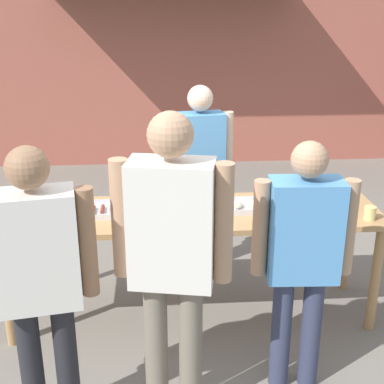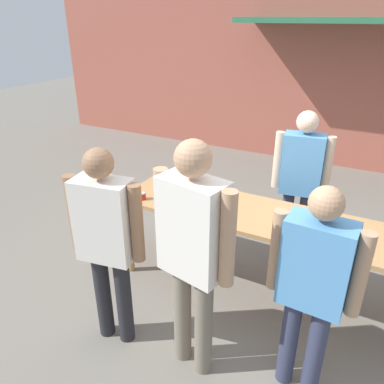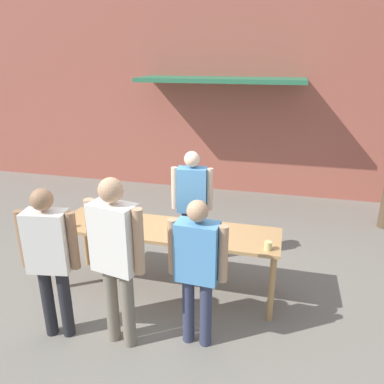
{
  "view_description": "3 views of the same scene",
  "coord_description": "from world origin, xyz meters",
  "px_view_note": "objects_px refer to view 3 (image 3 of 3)",
  "views": [
    {
      "loc": [
        -0.26,
        -3.57,
        2.34
      ],
      "look_at": [
        0.0,
        0.0,
        1.01
      ],
      "focal_mm": 50.0,
      "sensor_mm": 36.0,
      "label": 1
    },
    {
      "loc": [
        0.8,
        -2.87,
        2.46
      ],
      "look_at": [
        -0.74,
        0.03,
        0.91
      ],
      "focal_mm": 35.0,
      "sensor_mm": 36.0,
      "label": 2
    },
    {
      "loc": [
        1.32,
        -3.91,
        2.84
      ],
      "look_at": [
        0.12,
        0.77,
        1.07
      ],
      "focal_mm": 35.0,
      "sensor_mm": 36.0,
      "label": 3
    }
  ],
  "objects_px": {
    "person_customer_holding_hotdog": "(50,253)",
    "condiment_jar_ketchup": "(72,224)",
    "beer_cup": "(268,246)",
    "person_server_behind_table": "(192,198)",
    "condiment_jar_mustard": "(65,223)",
    "person_customer_with_cup": "(197,263)",
    "person_customer_waiting_in_line": "(116,250)",
    "food_tray_buns": "(205,230)",
    "food_tray_sausages": "(112,220)"
  },
  "relations": [
    {
      "from": "food_tray_sausages",
      "to": "beer_cup",
      "type": "xyz_separation_m",
      "value": [
        1.97,
        -0.27,
        0.03
      ]
    },
    {
      "from": "food_tray_buns",
      "to": "condiment_jar_ketchup",
      "type": "xyz_separation_m",
      "value": [
        -1.6,
        -0.27,
        0.01
      ]
    },
    {
      "from": "person_customer_holding_hotdog",
      "to": "condiment_jar_ketchup",
      "type": "bearing_deg",
      "value": -82.01
    },
    {
      "from": "food_tray_sausages",
      "to": "person_customer_holding_hotdog",
      "type": "relative_size",
      "value": 0.26
    },
    {
      "from": "food_tray_buns",
      "to": "beer_cup",
      "type": "distance_m",
      "value": 0.8
    },
    {
      "from": "food_tray_buns",
      "to": "beer_cup",
      "type": "height_order",
      "value": "beer_cup"
    },
    {
      "from": "condiment_jar_ketchup",
      "to": "person_customer_waiting_in_line",
      "type": "distance_m",
      "value": 1.24
    },
    {
      "from": "beer_cup",
      "to": "person_customer_holding_hotdog",
      "type": "relative_size",
      "value": 0.06
    },
    {
      "from": "food_tray_buns",
      "to": "beer_cup",
      "type": "relative_size",
      "value": 4.25
    },
    {
      "from": "food_tray_sausages",
      "to": "person_server_behind_table",
      "type": "height_order",
      "value": "person_server_behind_table"
    },
    {
      "from": "food_tray_buns",
      "to": "condiment_jar_mustard",
      "type": "height_order",
      "value": "condiment_jar_mustard"
    },
    {
      "from": "condiment_jar_mustard",
      "to": "person_customer_with_cup",
      "type": "height_order",
      "value": "person_customer_with_cup"
    },
    {
      "from": "person_customer_holding_hotdog",
      "to": "person_customer_waiting_in_line",
      "type": "relative_size",
      "value": 0.92
    },
    {
      "from": "food_tray_buns",
      "to": "person_customer_with_cup",
      "type": "height_order",
      "value": "person_customer_with_cup"
    },
    {
      "from": "food_tray_buns",
      "to": "person_customer_holding_hotdog",
      "type": "relative_size",
      "value": 0.25
    },
    {
      "from": "condiment_jar_mustard",
      "to": "beer_cup",
      "type": "height_order",
      "value": "beer_cup"
    },
    {
      "from": "beer_cup",
      "to": "person_customer_holding_hotdog",
      "type": "distance_m",
      "value": 2.26
    },
    {
      "from": "food_tray_sausages",
      "to": "person_customer_waiting_in_line",
      "type": "xyz_separation_m",
      "value": [
        0.56,
        -1.05,
        0.21
      ]
    },
    {
      "from": "condiment_jar_ketchup",
      "to": "person_customer_holding_hotdog",
      "type": "bearing_deg",
      "value": -72.38
    },
    {
      "from": "food_tray_buns",
      "to": "beer_cup",
      "type": "bearing_deg",
      "value": -19.17
    },
    {
      "from": "person_server_behind_table",
      "to": "person_customer_waiting_in_line",
      "type": "bearing_deg",
      "value": -108.11
    },
    {
      "from": "food_tray_buns",
      "to": "person_customer_with_cup",
      "type": "relative_size",
      "value": 0.26
    },
    {
      "from": "condiment_jar_mustard",
      "to": "person_customer_with_cup",
      "type": "bearing_deg",
      "value": -17.97
    },
    {
      "from": "food_tray_sausages",
      "to": "condiment_jar_ketchup",
      "type": "relative_size",
      "value": 6.24
    },
    {
      "from": "person_customer_holding_hotdog",
      "to": "person_customer_with_cup",
      "type": "distance_m",
      "value": 1.48
    },
    {
      "from": "person_customer_with_cup",
      "to": "condiment_jar_ketchup",
      "type": "bearing_deg",
      "value": -16.05
    },
    {
      "from": "food_tray_buns",
      "to": "person_server_behind_table",
      "type": "bearing_deg",
      "value": 114.8
    },
    {
      "from": "condiment_jar_mustard",
      "to": "person_server_behind_table",
      "type": "bearing_deg",
      "value": 36.76
    },
    {
      "from": "food_tray_buns",
      "to": "person_customer_waiting_in_line",
      "type": "bearing_deg",
      "value": -121.75
    },
    {
      "from": "food_tray_sausages",
      "to": "person_customer_waiting_in_line",
      "type": "height_order",
      "value": "person_customer_waiting_in_line"
    },
    {
      "from": "person_server_behind_table",
      "to": "person_customer_waiting_in_line",
      "type": "height_order",
      "value": "person_customer_waiting_in_line"
    },
    {
      "from": "food_tray_sausages",
      "to": "person_customer_holding_hotdog",
      "type": "xyz_separation_m",
      "value": [
        -0.13,
        -1.11,
        0.12
      ]
    },
    {
      "from": "condiment_jar_mustard",
      "to": "food_tray_buns",
      "type": "bearing_deg",
      "value": 9.06
    },
    {
      "from": "condiment_jar_mustard",
      "to": "person_server_behind_table",
      "type": "relative_size",
      "value": 0.04
    },
    {
      "from": "beer_cup",
      "to": "condiment_jar_ketchup",
      "type": "bearing_deg",
      "value": -179.82
    },
    {
      "from": "person_customer_holding_hotdog",
      "to": "person_customer_with_cup",
      "type": "xyz_separation_m",
      "value": [
        1.46,
        0.25,
        -0.04
      ]
    },
    {
      "from": "food_tray_sausages",
      "to": "condiment_jar_ketchup",
      "type": "distance_m",
      "value": 0.48
    },
    {
      "from": "condiment_jar_mustard",
      "to": "person_customer_with_cup",
      "type": "relative_size",
      "value": 0.04
    },
    {
      "from": "condiment_jar_ketchup",
      "to": "beer_cup",
      "type": "xyz_separation_m",
      "value": [
        2.36,
        0.01,
        0.01
      ]
    },
    {
      "from": "condiment_jar_ketchup",
      "to": "person_customer_waiting_in_line",
      "type": "height_order",
      "value": "person_customer_waiting_in_line"
    },
    {
      "from": "beer_cup",
      "to": "person_customer_waiting_in_line",
      "type": "bearing_deg",
      "value": -150.97
    },
    {
      "from": "condiment_jar_mustard",
      "to": "food_tray_sausages",
      "type": "bearing_deg",
      "value": 28.97
    },
    {
      "from": "condiment_jar_ketchup",
      "to": "person_customer_with_cup",
      "type": "height_order",
      "value": "person_customer_with_cup"
    },
    {
      "from": "condiment_jar_ketchup",
      "to": "beer_cup",
      "type": "relative_size",
      "value": 0.71
    },
    {
      "from": "condiment_jar_ketchup",
      "to": "beer_cup",
      "type": "distance_m",
      "value": 2.36
    },
    {
      "from": "beer_cup",
      "to": "person_customer_with_cup",
      "type": "bearing_deg",
      "value": -137.1
    },
    {
      "from": "condiment_jar_ketchup",
      "to": "person_server_behind_table",
      "type": "height_order",
      "value": "person_server_behind_table"
    },
    {
      "from": "beer_cup",
      "to": "food_tray_buns",
      "type": "bearing_deg",
      "value": 160.83
    },
    {
      "from": "person_server_behind_table",
      "to": "person_customer_holding_hotdog",
      "type": "height_order",
      "value": "person_customer_holding_hotdog"
    },
    {
      "from": "beer_cup",
      "to": "person_server_behind_table",
      "type": "height_order",
      "value": "person_server_behind_table"
    }
  ]
}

